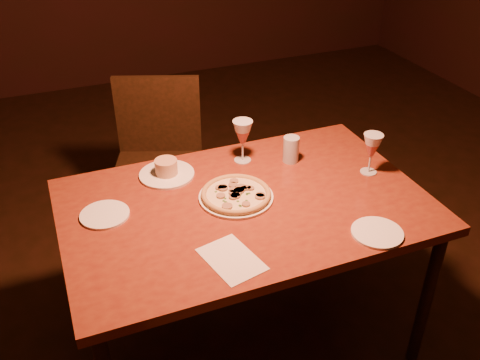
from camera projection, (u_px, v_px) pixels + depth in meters
name	position (u px, v px, depth m)	size (l,w,h in m)	color
floor	(270.00, 340.00, 2.54)	(7.00, 7.00, 0.00)	black
dining_table	(245.00, 216.00, 2.19)	(1.46, 0.94, 0.78)	brown
chair_far	(159.00, 159.00, 2.92)	(0.60, 0.60, 0.96)	black
pizza_plate	(236.00, 195.00, 2.17)	(0.30, 0.30, 0.03)	white
ramekin_saucer	(166.00, 171.00, 2.31)	(0.24, 0.24, 0.08)	white
wine_glass_far	(243.00, 141.00, 2.38)	(0.09, 0.09, 0.20)	#A44844
wine_glass_right	(371.00, 154.00, 2.30)	(0.08, 0.08, 0.19)	#A44844
water_tumbler	(291.00, 149.00, 2.40)	(0.07, 0.07, 0.12)	#ACB6BC
side_plate_left	(105.00, 215.00, 2.07)	(0.19, 0.19, 0.01)	white
side_plate_near	(377.00, 233.00, 1.98)	(0.19, 0.19, 0.01)	white
menu_card	(232.00, 259.00, 1.86)	(0.16, 0.23, 0.00)	silver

